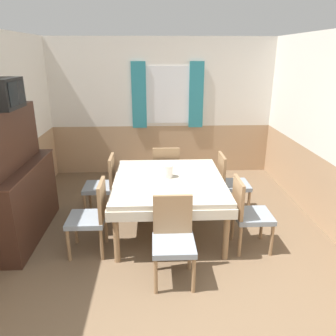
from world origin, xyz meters
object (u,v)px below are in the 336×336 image
object	(u,v)px
dining_table	(169,186)
chair_left_near	(92,215)
chair_head_window	(166,170)
chair_head_near	(173,237)
chair_right_far	(230,181)
chair_right_near	(248,212)
tv	(4,94)
vase	(168,171)
chair_left_far	(104,183)
sideboard	(18,186)

from	to	relation	value
dining_table	chair_left_near	world-z (taller)	chair_left_near
chair_head_window	chair_head_near	bearing A→B (deg)	-90.00
dining_table	chair_head_near	distance (m)	1.04
chair_left_near	chair_right_far	distance (m)	2.12
chair_right_near	chair_left_near	xyz separation A→B (m)	(-1.87, 0.00, 0.00)
chair_head_near	chair_right_far	size ratio (longest dim) A/B	1.00
chair_right_near	chair_right_far	xyz separation A→B (m)	(0.00, 0.99, 0.00)
chair_head_window	tv	world-z (taller)	tv
tv	vase	world-z (taller)	tv
chair_left_far	sideboard	bearing A→B (deg)	120.14
dining_table	chair_right_far	size ratio (longest dim) A/B	1.80
chair_left_far	chair_head_near	size ratio (longest dim) A/B	1.00
vase	chair_head_near	bearing A→B (deg)	-89.33
chair_right_near	chair_head_near	bearing A→B (deg)	-60.26
chair_head_window	chair_left_far	size ratio (longest dim) A/B	1.00
sideboard	dining_table	bearing A→B (deg)	2.36
chair_right_near	chair_left_far	bearing A→B (deg)	-117.80
dining_table	chair_head_window	world-z (taller)	chair_head_window
chair_right_near	vase	size ratio (longest dim) A/B	5.47
dining_table	tv	size ratio (longest dim) A/B	3.08
chair_head_near	sideboard	xyz separation A→B (m)	(-1.92, 0.95, 0.22)
chair_head_near	chair_right_far	bearing A→B (deg)	-121.59
chair_left_near	chair_head_near	xyz separation A→B (m)	(0.94, -0.53, 0.00)
chair_right_far	tv	bearing A→B (deg)	-78.81
chair_left_far	chair_left_near	xyz separation A→B (m)	(0.00, -0.99, 0.00)
vase	chair_right_near	bearing A→B (deg)	-30.42
chair_head_near	chair_right_near	bearing A→B (deg)	-150.26
chair_head_window	chair_left_near	world-z (taller)	same
dining_table	chair_head_near	xyz separation A→B (m)	(-0.00, -1.03, -0.15)
chair_head_near	sideboard	size ratio (longest dim) A/B	0.54
tv	vase	distance (m)	2.17
dining_table	chair_right_near	xyz separation A→B (m)	(0.94, -0.49, -0.15)
chair_left_far	vase	size ratio (longest dim) A/B	5.47
chair_head_near	chair_left_near	bearing A→B (deg)	-29.74
chair_right_near	tv	xyz separation A→B (m)	(-2.85, 0.42, 1.37)
chair_left_near	vase	world-z (taller)	vase
dining_table	tv	xyz separation A→B (m)	(-1.91, -0.07, 1.22)
chair_right_near	tv	bearing A→B (deg)	-98.47
chair_right_far	vase	size ratio (longest dim) A/B	5.47
sideboard	vase	xyz separation A→B (m)	(1.91, 0.14, 0.11)
chair_right_near	tv	size ratio (longest dim) A/B	1.71
chair_left_near	tv	bearing A→B (deg)	66.49
chair_head_near	vase	bearing A→B (deg)	-89.33
chair_head_window	dining_table	bearing A→B (deg)	-90.00
sideboard	chair_right_far	bearing A→B (deg)	11.33
chair_head_near	dining_table	bearing A→B (deg)	-90.00
chair_left_far	chair_right_far	world-z (taller)	same
chair_head_window	chair_right_far	xyz separation A→B (m)	(0.94, -0.53, 0.00)
dining_table	chair_left_far	size ratio (longest dim) A/B	1.80
dining_table	chair_right_near	bearing A→B (deg)	-27.80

